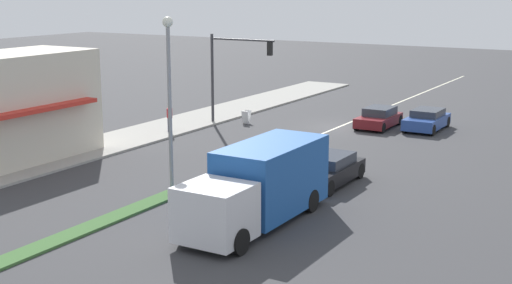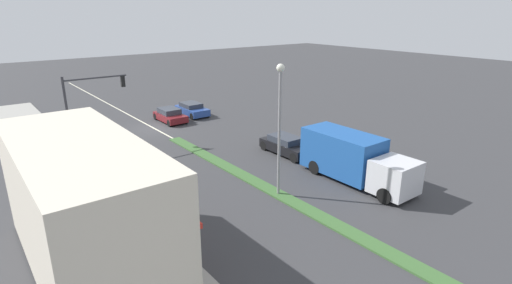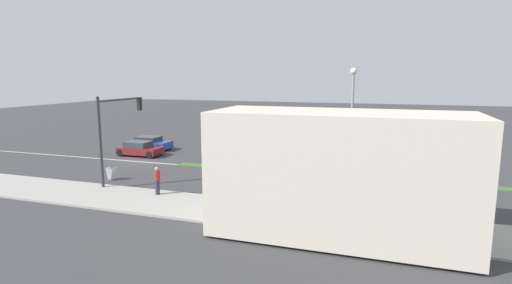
{
  "view_description": "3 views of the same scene",
  "coord_description": "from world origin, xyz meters",
  "px_view_note": "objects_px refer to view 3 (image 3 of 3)",
  "views": [
    {
      "loc": [
        -17.8,
        40.29,
        8.68
      ],
      "look_at": [
        -1.78,
        13.14,
        1.74
      ],
      "focal_mm": 50.0,
      "sensor_mm": 36.0,
      "label": 1
    },
    {
      "loc": [
        13.7,
        32.86,
        10.09
      ],
      "look_at": [
        -1.06,
        13.66,
        2.08
      ],
      "focal_mm": 28.0,
      "sensor_mm": 36.0,
      "label": 2
    },
    {
      "loc": [
        27.34,
        19.47,
        6.89
      ],
      "look_at": [
        -1.71,
        9.76,
        1.87
      ],
      "focal_mm": 28.0,
      "sensor_mm": 36.0,
      "label": 3
    }
  ],
  "objects_px": {
    "street_lamp": "(352,109)",
    "delivery_truck": "(372,146)",
    "sedan_maroon": "(140,149)",
    "coupe_blue": "(150,143)",
    "traffic_signal_main": "(114,124)",
    "suv_black": "(296,152)",
    "warning_aframe_sign": "(111,174)",
    "pedestrian": "(157,180)"
  },
  "relations": [
    {
      "from": "pedestrian",
      "to": "coupe_blue",
      "type": "relative_size",
      "value": 0.41
    },
    {
      "from": "traffic_signal_main",
      "to": "coupe_blue",
      "type": "distance_m",
      "value": 12.56
    },
    {
      "from": "warning_aframe_sign",
      "to": "suv_black",
      "type": "bearing_deg",
      "value": 135.73
    },
    {
      "from": "warning_aframe_sign",
      "to": "suv_black",
      "type": "relative_size",
      "value": 0.2
    },
    {
      "from": "coupe_blue",
      "to": "sedan_maroon",
      "type": "relative_size",
      "value": 1.04
    },
    {
      "from": "traffic_signal_main",
      "to": "warning_aframe_sign",
      "type": "relative_size",
      "value": 6.69
    },
    {
      "from": "street_lamp",
      "to": "sedan_maroon",
      "type": "distance_m",
      "value": 18.94
    },
    {
      "from": "coupe_blue",
      "to": "warning_aframe_sign",
      "type": "bearing_deg",
      "value": 20.33
    },
    {
      "from": "street_lamp",
      "to": "pedestrian",
      "type": "relative_size",
      "value": 4.51
    },
    {
      "from": "pedestrian",
      "to": "suv_black",
      "type": "distance_m",
      "value": 13.93
    },
    {
      "from": "street_lamp",
      "to": "pedestrian",
      "type": "height_order",
      "value": "street_lamp"
    },
    {
      "from": "pedestrian",
      "to": "traffic_signal_main",
      "type": "bearing_deg",
      "value": -113.07
    },
    {
      "from": "traffic_signal_main",
      "to": "coupe_blue",
      "type": "relative_size",
      "value": 1.42
    },
    {
      "from": "street_lamp",
      "to": "pedestrian",
      "type": "bearing_deg",
      "value": -52.32
    },
    {
      "from": "pedestrian",
      "to": "warning_aframe_sign",
      "type": "relative_size",
      "value": 1.95
    },
    {
      "from": "suv_black",
      "to": "sedan_maroon",
      "type": "bearing_deg",
      "value": -78.22
    },
    {
      "from": "traffic_signal_main",
      "to": "delivery_truck",
      "type": "bearing_deg",
      "value": 125.6
    },
    {
      "from": "warning_aframe_sign",
      "to": "coupe_blue",
      "type": "height_order",
      "value": "coupe_blue"
    },
    {
      "from": "coupe_blue",
      "to": "pedestrian",
      "type": "bearing_deg",
      "value": 34.81
    },
    {
      "from": "traffic_signal_main",
      "to": "sedan_maroon",
      "type": "distance_m",
      "value": 9.81
    },
    {
      "from": "delivery_truck",
      "to": "sedan_maroon",
      "type": "xyz_separation_m",
      "value": [
        2.8,
        -19.56,
        -0.86
      ]
    },
    {
      "from": "traffic_signal_main",
      "to": "coupe_blue",
      "type": "height_order",
      "value": "traffic_signal_main"
    },
    {
      "from": "pedestrian",
      "to": "coupe_blue",
      "type": "xyz_separation_m",
      "value": [
        -12.88,
        -8.96,
        -0.36
      ]
    },
    {
      "from": "traffic_signal_main",
      "to": "sedan_maroon",
      "type": "xyz_separation_m",
      "value": [
        -8.32,
        -4.02,
        -3.29
      ]
    },
    {
      "from": "traffic_signal_main",
      "to": "warning_aframe_sign",
      "type": "height_order",
      "value": "traffic_signal_main"
    },
    {
      "from": "warning_aframe_sign",
      "to": "street_lamp",
      "type": "bearing_deg",
      "value": 110.12
    },
    {
      "from": "delivery_truck",
      "to": "suv_black",
      "type": "bearing_deg",
      "value": -90.0
    },
    {
      "from": "coupe_blue",
      "to": "sedan_maroon",
      "type": "bearing_deg",
      "value": 16.18
    },
    {
      "from": "street_lamp",
      "to": "coupe_blue",
      "type": "distance_m",
      "value": 20.23
    },
    {
      "from": "traffic_signal_main",
      "to": "pedestrian",
      "type": "height_order",
      "value": "traffic_signal_main"
    },
    {
      "from": "pedestrian",
      "to": "warning_aframe_sign",
      "type": "distance_m",
      "value": 5.56
    },
    {
      "from": "street_lamp",
      "to": "suv_black",
      "type": "xyz_separation_m",
      "value": [
        -5.0,
        -4.92,
        -4.13
      ]
    },
    {
      "from": "coupe_blue",
      "to": "traffic_signal_main",
      "type": "bearing_deg",
      "value": 23.48
    },
    {
      "from": "traffic_signal_main",
      "to": "coupe_blue",
      "type": "xyz_separation_m",
      "value": [
        -11.12,
        -4.83,
        -3.28
      ]
    },
    {
      "from": "pedestrian",
      "to": "suv_black",
      "type": "xyz_separation_m",
      "value": [
        -12.88,
        5.28,
        -0.33
      ]
    },
    {
      "from": "suv_black",
      "to": "coupe_blue",
      "type": "distance_m",
      "value": 14.24
    },
    {
      "from": "traffic_signal_main",
      "to": "street_lamp",
      "type": "relative_size",
      "value": 0.76
    },
    {
      "from": "warning_aframe_sign",
      "to": "suv_black",
      "type": "distance_m",
      "value": 14.78
    },
    {
      "from": "pedestrian",
      "to": "sedan_maroon",
      "type": "distance_m",
      "value": 12.96
    },
    {
      "from": "delivery_truck",
      "to": "sedan_maroon",
      "type": "bearing_deg",
      "value": -81.85
    },
    {
      "from": "pedestrian",
      "to": "suv_black",
      "type": "height_order",
      "value": "pedestrian"
    },
    {
      "from": "street_lamp",
      "to": "delivery_truck",
      "type": "relative_size",
      "value": 0.98
    }
  ]
}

